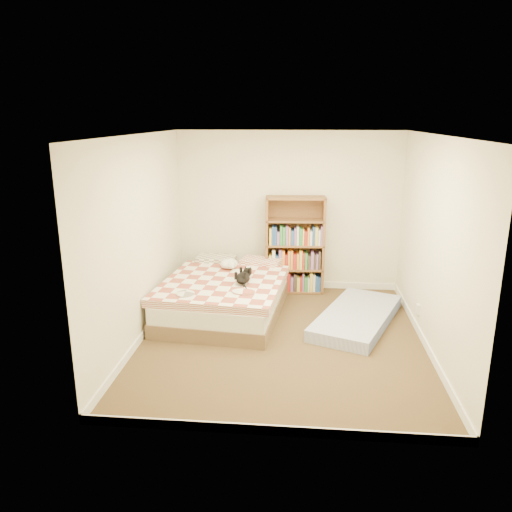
# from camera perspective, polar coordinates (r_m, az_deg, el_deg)

# --- Properties ---
(room) EXTENTS (3.51, 4.01, 2.51)m
(room) POSITION_cam_1_polar(r_m,az_deg,el_deg) (5.98, 3.15, 1.08)
(room) COLOR #47361E
(room) RESTS_ON ground
(bed) EXTENTS (1.77, 2.32, 0.58)m
(bed) POSITION_cam_1_polar(r_m,az_deg,el_deg) (7.12, -3.43, -4.35)
(bed) COLOR brown
(bed) RESTS_ON room
(bookshelf) EXTENTS (0.93, 0.36, 1.52)m
(bookshelf) POSITION_cam_1_polar(r_m,az_deg,el_deg) (7.88, 4.42, -0.14)
(bookshelf) COLOR brown
(bookshelf) RESTS_ON room
(floor_mattress) EXTENTS (1.43, 1.97, 0.16)m
(floor_mattress) POSITION_cam_1_polar(r_m,az_deg,el_deg) (6.93, 11.44, -6.87)
(floor_mattress) COLOR #6570A8
(floor_mattress) RESTS_ON room
(black_cat) EXTENTS (0.26, 0.68, 0.15)m
(black_cat) POSITION_cam_1_polar(r_m,az_deg,el_deg) (6.80, -1.44, -2.41)
(black_cat) COLOR black
(black_cat) RESTS_ON bed
(white_dog) EXTENTS (0.34, 0.36, 0.14)m
(white_dog) POSITION_cam_1_polar(r_m,az_deg,el_deg) (7.39, -3.05, -0.89)
(white_dog) COLOR white
(white_dog) RESTS_ON bed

